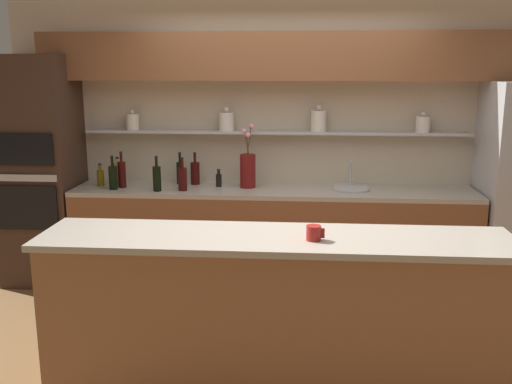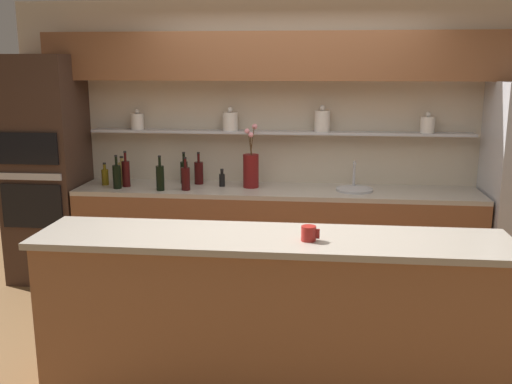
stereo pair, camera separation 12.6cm
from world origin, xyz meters
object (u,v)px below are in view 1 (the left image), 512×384
object	(u,v)px
bottle_spirit_2	(118,174)
bottle_wine_4	(195,173)
bottle_oil_8	(101,177)
bottle_wine_9	(183,178)
oven_tower	(40,171)
sink_fixture	(351,187)
coffee_mug	(314,233)
bottle_wine_7	(122,174)
bottle_sauce_0	(219,179)
flower_vase	(248,169)
bottle_wine_6	(157,178)
bottle_wine_1	(180,172)
bottle_sauce_5	(122,176)
bottle_wine_3	(113,177)

from	to	relation	value
bottle_spirit_2	bottle_wine_4	xyz separation A→B (m)	(0.71, 0.10, -0.00)
bottle_oil_8	bottle_wine_9	bearing A→B (deg)	-9.75
bottle_spirit_2	bottle_oil_8	size ratio (longest dim) A/B	1.26
oven_tower	sink_fixture	distance (m)	2.87
bottle_wine_4	bottle_oil_8	bearing A→B (deg)	-170.65
coffee_mug	bottle_wine_7	bearing A→B (deg)	133.36
bottle_wine_4	bottle_oil_8	xyz separation A→B (m)	(-0.86, -0.14, -0.03)
bottle_wine_4	bottle_oil_8	world-z (taller)	bottle_wine_4
bottle_sauce_0	bottle_wine_4	distance (m)	0.25
bottle_wine_9	sink_fixture	bearing A→B (deg)	5.55
flower_vase	bottle_oil_8	size ratio (longest dim) A/B	2.74
bottle_wine_7	bottle_oil_8	size ratio (longest dim) A/B	1.57
bottle_wine_6	flower_vase	bearing A→B (deg)	15.34
bottle_sauce_0	bottle_wine_1	size ratio (longest dim) A/B	0.55
bottle_wine_9	coffee_mug	world-z (taller)	bottle_wine_9
bottle_sauce_5	coffee_mug	bearing A→B (deg)	-48.64
flower_vase	bottle_sauce_5	world-z (taller)	flower_vase
bottle_sauce_0	bottle_wine_9	bearing A→B (deg)	-146.71
flower_vase	coffee_mug	distance (m)	1.98
oven_tower	bottle_sauce_5	size ratio (longest dim) A/B	13.20
bottle_sauce_5	bottle_oil_8	size ratio (longest dim) A/B	0.76
bottle_wine_4	bottle_oil_8	size ratio (longest dim) A/B	1.44
bottle_sauce_0	bottle_wine_3	distance (m)	0.95
bottle_wine_7	bottle_oil_8	world-z (taller)	bottle_wine_7
bottle_sauce_0	bottle_wine_3	size ratio (longest dim) A/B	0.53
bottle_wine_6	bottle_oil_8	world-z (taller)	bottle_wine_6
bottle_wine_4	coffee_mug	bearing A→B (deg)	-61.93
flower_vase	bottle_wine_1	xyz separation A→B (m)	(-0.65, 0.12, -0.06)
bottle_sauce_5	bottle_wine_1	bearing A→B (deg)	0.09
bottle_wine_1	bottle_wine_9	xyz separation A→B (m)	(0.08, -0.30, -0.00)
bottle_wine_1	bottle_spirit_2	world-z (taller)	bottle_wine_1
sink_fixture	bottle_wine_6	world-z (taller)	bottle_wine_6
bottle_sauce_5	bottle_oil_8	world-z (taller)	bottle_oil_8
bottle_wine_6	bottle_wine_7	xyz separation A→B (m)	(-0.36, 0.12, 0.01)
bottle_wine_4	bottle_wine_6	size ratio (longest dim) A/B	0.96
bottle_wine_3	bottle_wine_6	xyz separation A→B (m)	(0.41, -0.04, 0.00)
oven_tower	flower_vase	size ratio (longest dim) A/B	3.66
bottle_wine_6	sink_fixture	bearing A→B (deg)	6.04
flower_vase	bottle_oil_8	distance (m)	1.37
coffee_mug	bottle_sauce_0	bearing A→B (deg)	113.46
bottle_spirit_2	bottle_wine_9	distance (m)	0.67
bottle_sauce_0	bottle_wine_4	size ratio (longest dim) A/B	0.54
bottle_wine_6	bottle_wine_7	world-z (taller)	bottle_wine_7
bottle_sauce_5	bottle_wine_7	distance (m)	0.23
sink_fixture	bottle_oil_8	distance (m)	2.30
bottle_wine_3	bottle_wine_6	distance (m)	0.41
sink_fixture	coffee_mug	xyz separation A→B (m)	(-0.38, -1.86, 0.12)
bottle_spirit_2	coffee_mug	distance (m)	2.60
bottle_wine_7	bottle_wine_9	xyz separation A→B (m)	(0.58, -0.09, -0.02)
bottle_wine_9	bottle_spirit_2	bearing A→B (deg)	164.23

